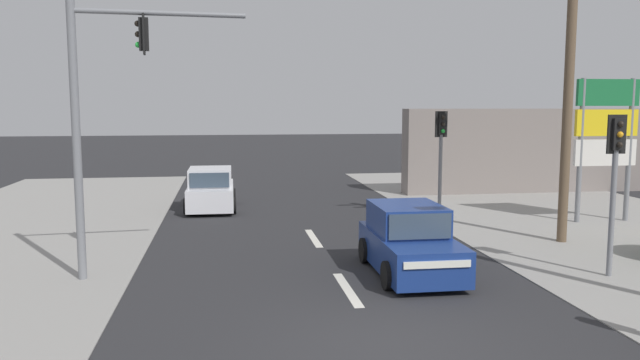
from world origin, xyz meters
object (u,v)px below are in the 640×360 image
(utility_pole_midground_right, at_px, (569,74))
(traffic_signal_mast, at_px, (102,102))
(pedestal_signal_right_kerb, at_px, (615,168))
(shopping_plaza_sign, at_px, (606,130))
(hatchback_crossing_left, at_px, (211,190))
(pedestal_signal_far_median, at_px, (441,146))
(hatchback_receding_far, at_px, (409,242))

(utility_pole_midground_right, height_order, traffic_signal_mast, utility_pole_midground_right)
(pedestal_signal_right_kerb, bearing_deg, shopping_plaza_sign, 58.51)
(utility_pole_midground_right, bearing_deg, pedestal_signal_right_kerb, -103.49)
(utility_pole_midground_right, relative_size, hatchback_crossing_left, 2.38)
(traffic_signal_mast, height_order, pedestal_signal_far_median, traffic_signal_mast)
(shopping_plaza_sign, bearing_deg, hatchback_receding_far, -147.72)
(shopping_plaza_sign, bearing_deg, utility_pole_midground_right, -137.74)
(pedestal_signal_far_median, xyz_separation_m, shopping_plaza_sign, (5.03, -1.23, 0.57))
(utility_pole_midground_right, distance_m, pedestal_signal_right_kerb, 4.12)
(shopping_plaza_sign, height_order, hatchback_crossing_left, shopping_plaza_sign)
(pedestal_signal_far_median, bearing_deg, hatchback_receding_far, -114.98)
(utility_pole_midground_right, distance_m, traffic_signal_mast, 11.86)
(pedestal_signal_far_median, xyz_separation_m, hatchback_crossing_left, (-7.51, 3.10, -1.71))
(pedestal_signal_right_kerb, bearing_deg, hatchback_crossing_left, 130.61)
(pedestal_signal_right_kerb, height_order, pedestal_signal_far_median, same)
(utility_pole_midground_right, relative_size, traffic_signal_mast, 1.45)
(hatchback_crossing_left, bearing_deg, pedestal_signal_far_median, -22.40)
(pedestal_signal_right_kerb, distance_m, hatchback_crossing_left, 13.72)
(traffic_signal_mast, height_order, hatchback_receding_far, traffic_signal_mast)
(pedestal_signal_right_kerb, xyz_separation_m, hatchback_crossing_left, (-8.86, 10.33, -1.71))
(pedestal_signal_right_kerb, bearing_deg, traffic_signal_mast, 171.90)
(pedestal_signal_far_median, bearing_deg, traffic_signal_mast, -149.14)
(utility_pole_midground_right, height_order, pedestal_signal_far_median, utility_pole_midground_right)
(shopping_plaza_sign, relative_size, hatchback_receding_far, 1.26)
(hatchback_crossing_left, bearing_deg, traffic_signal_mast, -102.88)
(utility_pole_midground_right, height_order, pedestal_signal_right_kerb, utility_pole_midground_right)
(pedestal_signal_right_kerb, relative_size, hatchback_receding_far, 0.98)
(utility_pole_midground_right, distance_m, pedestal_signal_far_median, 4.90)
(traffic_signal_mast, xyz_separation_m, shopping_plaza_sign, (14.55, 4.46, -0.85))
(hatchback_receding_far, bearing_deg, traffic_signal_mast, 175.24)
(utility_pole_midground_right, bearing_deg, pedestal_signal_far_median, 119.47)
(shopping_plaza_sign, distance_m, hatchback_crossing_left, 13.46)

